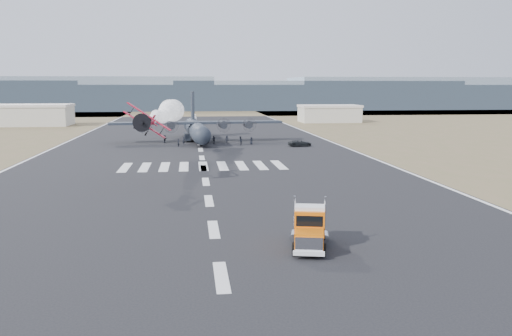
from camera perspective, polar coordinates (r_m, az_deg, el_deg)
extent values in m
plane|color=black|center=(36.37, -3.67, -11.36)|extent=(500.00, 500.00, 0.00)
cube|color=brown|center=(264.43, -6.50, 5.89)|extent=(500.00, 80.00, 0.00)
cube|color=slate|center=(300.87, -19.16, 7.42)|extent=(150.00, 50.00, 17.00)
cube|color=slate|center=(294.20, -6.57, 7.43)|extent=(150.00, 50.00, 13.00)
cube|color=slate|center=(301.67, 5.98, 7.65)|extent=(150.00, 50.00, 15.00)
cube|color=slate|center=(322.35, 17.42, 7.55)|extent=(150.00, 50.00, 17.00)
cube|color=#B5B1A1|center=(186.27, -22.58, 5.08)|extent=(24.00, 14.00, 6.00)
cube|color=beige|center=(186.13, -22.64, 6.09)|extent=(24.50, 14.50, 0.80)
cube|color=#B5B1A1|center=(190.50, 7.71, 5.60)|extent=(20.00, 12.00, 5.20)
cube|color=beige|center=(190.37, 7.73, 6.47)|extent=(20.50, 12.50, 0.80)
cube|color=black|center=(43.49, 5.64, -7.32)|extent=(2.39, 6.30, 0.23)
cube|color=orange|center=(40.64, 5.62, -7.39)|extent=(2.55, 2.62, 1.19)
cube|color=silver|center=(39.57, 5.60, -7.98)|extent=(1.99, 0.59, 1.01)
cube|color=white|center=(39.58, 5.58, -8.94)|extent=(2.29, 0.78, 0.32)
cube|color=orange|center=(42.03, 5.66, -5.75)|extent=(2.60, 2.12, 2.02)
cube|color=black|center=(41.20, 5.66, -5.59)|extent=(1.99, 0.56, 0.82)
cube|color=white|center=(42.05, 5.68, -4.27)|extent=(2.56, 1.94, 0.46)
cube|color=orange|center=(43.70, 5.68, -5.57)|extent=(2.64, 2.30, 2.38)
cylinder|color=black|center=(40.52, 4.09, -8.50)|extent=(0.58, 1.06, 1.01)
cylinder|color=black|center=(40.51, 7.11, -8.55)|extent=(0.58, 1.06, 1.01)
cylinder|color=black|center=(44.21, 4.28, -7.04)|extent=(0.58, 1.06, 1.01)
cylinder|color=black|center=(44.20, 7.03, -7.08)|extent=(0.58, 1.06, 1.01)
cylinder|color=black|center=(45.09, 4.32, -6.73)|extent=(0.58, 1.06, 1.01)
cylinder|color=black|center=(45.08, 7.01, -6.77)|extent=(0.58, 1.06, 1.01)
cylinder|color=#B90C1A|center=(71.39, -11.42, 4.75)|extent=(1.34, 5.27, 0.94)
sphere|color=black|center=(71.57, -11.40, 5.05)|extent=(0.73, 0.73, 0.73)
cylinder|color=black|center=(68.93, -11.74, 4.61)|extent=(1.09, 0.70, 1.04)
cylinder|color=black|center=(68.57, -11.79, 4.59)|extent=(2.29, 0.21, 2.29)
cube|color=#B90C1A|center=(71.00, -11.46, 4.43)|extent=(5.36, 1.45, 3.50)
cube|color=#B90C1A|center=(70.62, -11.53, 5.43)|extent=(5.54, 1.47, 3.61)
cube|color=#B90C1A|center=(73.72, -11.14, 5.28)|extent=(0.18, 0.94, 1.04)
cube|color=#B90C1A|center=(73.75, -11.13, 4.88)|extent=(2.13, 0.89, 0.08)
cylinder|color=black|center=(70.80, -12.16, 3.68)|extent=(0.16, 0.47, 0.46)
cylinder|color=black|center=(70.53, -10.82, 3.70)|extent=(0.16, 0.47, 0.46)
sphere|color=white|center=(73.96, -11.11, 4.89)|extent=(0.73, 0.73, 0.73)
sphere|color=white|center=(76.43, -10.83, 5.04)|extent=(1.03, 1.03, 1.03)
sphere|color=white|center=(78.90, -10.56, 5.17)|extent=(1.34, 1.34, 1.34)
sphere|color=white|center=(81.37, -10.32, 5.30)|extent=(1.64, 1.64, 1.64)
sphere|color=white|center=(83.84, -10.08, 5.43)|extent=(1.94, 1.94, 1.94)
sphere|color=white|center=(86.31, -9.86, 5.54)|extent=(2.25, 2.25, 2.25)
sphere|color=white|center=(88.79, -9.66, 5.65)|extent=(2.55, 2.55, 2.55)
sphere|color=white|center=(91.27, -9.46, 5.75)|extent=(2.85, 2.85, 2.85)
sphere|color=white|center=(93.75, -9.27, 5.85)|extent=(3.16, 3.16, 3.16)
sphere|color=white|center=(96.23, -9.10, 5.94)|extent=(3.46, 3.46, 3.46)
sphere|color=white|center=(98.71, -8.93, 6.03)|extent=(3.76, 3.76, 3.76)
sphere|color=white|center=(101.19, -8.77, 6.11)|extent=(4.06, 4.06, 4.06)
cylinder|color=black|center=(123.18, -6.26, 3.96)|extent=(5.62, 27.06, 3.84)
sphere|color=black|center=(109.85, -5.71, 3.40)|extent=(3.84, 3.84, 3.84)
cone|color=black|center=(136.54, -6.71, 4.40)|extent=(4.21, 6.00, 3.84)
cube|color=black|center=(122.09, -6.24, 4.78)|extent=(38.55, 6.57, 0.48)
cylinder|color=black|center=(121.30, -11.66, 4.40)|extent=(1.97, 3.75, 1.73)
cylinder|color=#3F3F44|center=(119.39, -11.68, 4.33)|extent=(3.26, 0.26, 3.26)
cylinder|color=black|center=(121.34, -8.94, 4.47)|extent=(1.97, 3.75, 1.73)
cylinder|color=#3F3F44|center=(119.43, -8.91, 4.41)|extent=(3.26, 0.26, 3.26)
cylinder|color=black|center=(122.23, -3.52, 4.59)|extent=(1.97, 3.75, 1.73)
cylinder|color=#3F3F44|center=(120.33, -3.41, 4.53)|extent=(3.26, 0.26, 3.26)
cylinder|color=black|center=(123.08, -0.85, 4.63)|extent=(1.97, 3.75, 1.73)
cylinder|color=#3F3F44|center=(121.20, -0.70, 4.57)|extent=(3.26, 0.26, 3.26)
cube|color=black|center=(134.36, -6.68, 6.39)|extent=(0.86, 4.35, 7.67)
cube|color=black|center=(135.05, -6.67, 4.69)|extent=(13.59, 3.77, 0.34)
cube|color=black|center=(124.12, -7.26, 3.31)|extent=(1.53, 5.82, 1.53)
cylinder|color=black|center=(124.17, -7.25, 3.07)|extent=(0.55, 1.08, 1.06)
cube|color=black|center=(124.44, -5.32, 3.35)|extent=(1.53, 5.82, 1.53)
cylinder|color=black|center=(124.49, -5.31, 3.11)|extent=(0.55, 1.08, 1.06)
cylinder|color=black|center=(112.90, -5.83, 2.49)|extent=(0.44, 0.89, 0.86)
imported|color=black|center=(112.93, 4.65, 2.63)|extent=(5.03, 2.80, 1.33)
imported|color=black|center=(113.41, -8.18, 2.66)|extent=(0.66, 0.71, 1.58)
imported|color=black|center=(120.03, -5.43, 3.08)|extent=(0.89, 0.57, 1.79)
imported|color=black|center=(119.47, -3.09, 3.04)|extent=(1.14, 0.83, 1.60)
imported|color=black|center=(117.84, -4.45, 2.98)|extent=(1.00, 1.14, 1.74)
imported|color=black|center=(116.36, -0.49, 2.89)|extent=(0.89, 0.74, 1.56)
imported|color=black|center=(121.18, -9.58, 3.04)|extent=(0.94, 1.69, 1.74)
imported|color=black|center=(116.43, -7.62, 2.83)|extent=(0.77, 0.76, 1.63)
imported|color=black|center=(115.01, -1.66, 2.89)|extent=(0.68, 0.97, 1.86)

